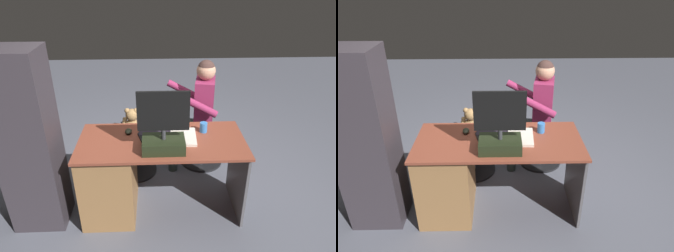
% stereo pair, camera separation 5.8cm
% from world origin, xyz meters
% --- Properties ---
extents(ground_plane, '(10.00, 10.00, 0.00)m').
position_xyz_m(ground_plane, '(0.00, 0.00, 0.00)').
color(ground_plane, '#545763').
extents(desk, '(1.43, 0.66, 0.75)m').
position_xyz_m(desk, '(0.38, 0.34, 0.40)').
color(desk, brown).
rests_on(desk, ground_plane).
extents(monitor, '(0.41, 0.23, 0.51)m').
position_xyz_m(monitor, '(-0.01, 0.50, 0.89)').
color(monitor, black).
rests_on(monitor, desk).
extents(keyboard, '(0.42, 0.14, 0.02)m').
position_xyz_m(keyboard, '(-0.01, 0.22, 0.76)').
color(keyboard, black).
rests_on(keyboard, desk).
extents(computer_mouse, '(0.06, 0.10, 0.04)m').
position_xyz_m(computer_mouse, '(0.29, 0.21, 0.76)').
color(computer_mouse, '#292C1E').
rests_on(computer_mouse, desk).
extents(cup, '(0.07, 0.07, 0.09)m').
position_xyz_m(cup, '(-0.38, 0.21, 0.79)').
color(cup, '#3372BF').
rests_on(cup, desk).
extents(tv_remote, '(0.08, 0.16, 0.02)m').
position_xyz_m(tv_remote, '(0.17, 0.30, 0.76)').
color(tv_remote, black).
rests_on(tv_remote, desk).
extents(notebook_binder, '(0.24, 0.31, 0.02)m').
position_xyz_m(notebook_binder, '(-0.19, 0.32, 0.76)').
color(notebook_binder, beige).
rests_on(notebook_binder, desk).
extents(office_chair_teddy, '(0.49, 0.49, 0.47)m').
position_xyz_m(office_chair_teddy, '(0.30, -0.26, 0.27)').
color(office_chair_teddy, black).
rests_on(office_chair_teddy, ground_plane).
extents(teddy_bear, '(0.22, 0.22, 0.31)m').
position_xyz_m(teddy_bear, '(0.30, -0.27, 0.61)').
color(teddy_bear, '#987345').
rests_on(teddy_bear, office_chair_teddy).
extents(visitor_chair, '(0.49, 0.49, 0.47)m').
position_xyz_m(visitor_chair, '(-0.48, -0.42, 0.27)').
color(visitor_chair, black).
rests_on(visitor_chair, ground_plane).
extents(person, '(0.56, 0.55, 1.23)m').
position_xyz_m(person, '(-0.40, -0.40, 0.73)').
color(person, '#8B264E').
rests_on(person, ground_plane).
extents(equipment_rack, '(0.44, 0.36, 1.57)m').
position_xyz_m(equipment_rack, '(1.08, 0.44, 0.79)').
color(equipment_rack, '#352F35').
rests_on(equipment_rack, ground_plane).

